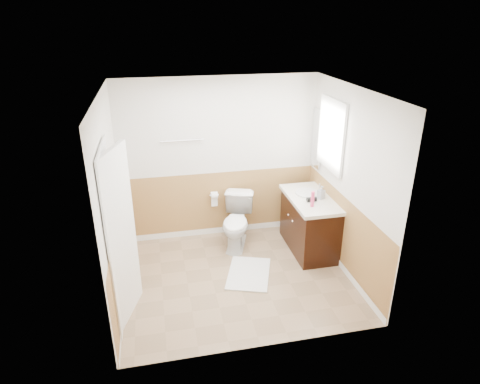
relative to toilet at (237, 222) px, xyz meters
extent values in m
plane|color=#8C7051|center=(-0.18, -0.84, -0.39)|extent=(3.00, 3.00, 0.00)
plane|color=white|center=(-0.18, -0.84, 2.11)|extent=(3.00, 3.00, 0.00)
plane|color=silver|center=(-0.18, 0.46, 0.86)|extent=(3.00, 0.00, 3.00)
plane|color=silver|center=(-0.18, -2.14, 0.86)|extent=(3.00, 0.00, 3.00)
plane|color=silver|center=(-1.68, -0.84, 0.86)|extent=(0.00, 3.00, 3.00)
plane|color=silver|center=(1.32, -0.84, 0.86)|extent=(0.00, 3.00, 3.00)
plane|color=#B48D48|center=(-0.18, 0.45, 0.11)|extent=(3.00, 0.00, 3.00)
plane|color=#B48D48|center=(-0.18, -2.13, 0.11)|extent=(3.00, 0.00, 3.00)
plane|color=#B48D48|center=(-1.67, -0.84, 0.11)|extent=(0.00, 2.60, 2.60)
plane|color=#B48D48|center=(1.31, -0.84, 0.11)|extent=(0.00, 2.60, 2.60)
imported|color=white|center=(0.00, 0.00, 0.00)|extent=(0.67, 0.87, 0.79)
cube|color=silver|center=(0.00, -0.81, -0.38)|extent=(0.78, 0.94, 0.02)
cube|color=black|center=(1.04, -0.33, 0.01)|extent=(0.55, 1.10, 0.80)
sphere|color=white|center=(0.74, -0.43, 0.16)|extent=(0.03, 0.03, 0.03)
sphere|color=#B8B8BF|center=(0.74, -0.23, 0.16)|extent=(0.03, 0.03, 0.03)
cube|color=beige|center=(1.03, -0.33, 0.43)|extent=(0.60, 1.15, 0.05)
cylinder|color=silver|center=(1.04, -0.18, 0.47)|extent=(0.36, 0.36, 0.02)
cylinder|color=white|center=(1.22, -0.18, 0.53)|extent=(0.02, 0.02, 0.14)
cylinder|color=#E13A6A|center=(0.94, -0.61, 0.57)|extent=(0.05, 0.05, 0.22)
imported|color=#9298A4|center=(1.16, -0.39, 0.55)|extent=(0.11, 0.11, 0.19)
cylinder|color=black|center=(0.99, -0.46, 0.49)|extent=(0.14, 0.07, 0.07)
cylinder|color=black|center=(0.96, -0.44, 0.46)|extent=(0.03, 0.03, 0.07)
cube|color=silver|center=(1.30, 0.26, 1.16)|extent=(0.02, 0.35, 0.90)
cube|color=white|center=(1.29, -0.25, 1.36)|extent=(0.04, 0.80, 1.00)
cube|color=white|center=(1.31, -0.25, 1.36)|extent=(0.01, 0.70, 0.90)
cube|color=white|center=(-1.58, -1.29, 0.63)|extent=(0.29, 0.78, 2.04)
cube|color=white|center=(-1.65, -1.29, 0.64)|extent=(0.02, 0.92, 2.10)
sphere|color=silver|center=(-1.52, -0.96, 0.56)|extent=(0.06, 0.06, 0.06)
cylinder|color=silver|center=(-0.73, 0.41, 1.21)|extent=(0.62, 0.02, 0.02)
cylinder|color=silver|center=(-0.28, 0.39, 0.31)|extent=(0.14, 0.02, 0.02)
cylinder|color=white|center=(-0.28, 0.39, 0.31)|extent=(0.10, 0.11, 0.11)
cube|color=white|center=(-0.28, 0.39, 0.20)|extent=(0.10, 0.01, 0.16)
camera|label=1|loc=(-1.12, -5.45, 2.91)|focal=31.00mm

